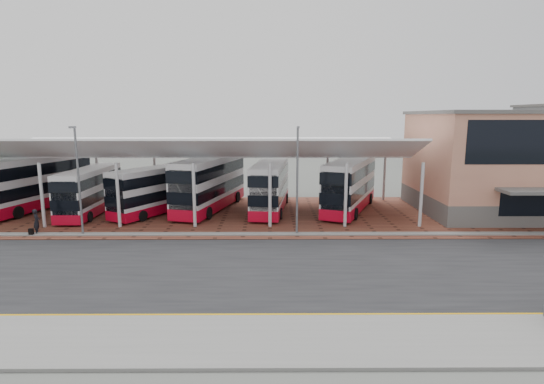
% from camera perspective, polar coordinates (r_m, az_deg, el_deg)
% --- Properties ---
extents(ground, '(140.00, 140.00, 0.00)m').
position_cam_1_polar(ground, '(25.94, -0.25, -9.60)').
color(ground, '#4D504A').
extents(road, '(120.00, 14.00, 0.02)m').
position_cam_1_polar(road, '(24.99, -0.25, -10.35)').
color(road, black).
rests_on(road, ground).
extents(forecourt, '(72.00, 16.00, 0.06)m').
position_cam_1_polar(forecourt, '(38.47, 2.71, -2.98)').
color(forecourt, brown).
rests_on(forecourt, ground).
extents(sidewalk, '(120.00, 4.00, 0.14)m').
position_cam_1_polar(sidewalk, '(17.69, -0.21, -19.28)').
color(sidewalk, slate).
rests_on(sidewalk, ground).
extents(north_kerb, '(120.00, 0.80, 0.14)m').
position_cam_1_polar(north_kerb, '(31.82, -0.27, -5.70)').
color(north_kerb, slate).
rests_on(north_kerb, ground).
extents(yellow_line_near, '(120.00, 0.12, 0.01)m').
position_cam_1_polar(yellow_line_near, '(19.48, -0.23, -16.50)').
color(yellow_line_near, '#D99C01').
rests_on(yellow_line_near, road).
extents(yellow_line_far, '(120.00, 0.12, 0.01)m').
position_cam_1_polar(yellow_line_far, '(19.75, -0.23, -16.11)').
color(yellow_line_far, '#D99C01').
rests_on(yellow_line_far, road).
extents(canopy, '(37.00, 11.63, 7.07)m').
position_cam_1_polar(canopy, '(38.92, -9.19, 5.65)').
color(canopy, silver).
rests_on(canopy, ground).
extents(terminal, '(18.40, 14.40, 9.25)m').
position_cam_1_polar(terminal, '(44.90, 30.59, 3.50)').
color(terminal, '#5A5855').
rests_on(terminal, ground).
extents(lamp_west, '(0.16, 0.90, 8.07)m').
position_cam_1_polar(lamp_west, '(34.00, -24.60, 1.79)').
color(lamp_west, slate).
rests_on(lamp_west, ground).
extents(lamp_east, '(0.16, 0.90, 8.07)m').
position_cam_1_polar(lamp_east, '(31.06, 3.42, 1.98)').
color(lamp_east, slate).
rests_on(lamp_east, ground).
extents(bus_0, '(5.66, 12.42, 4.99)m').
position_cam_1_polar(bus_0, '(45.87, -29.09, 1.06)').
color(bus_0, silver).
rests_on(bus_0, forecourt).
extents(bus_1, '(2.53, 9.95, 4.10)m').
position_cam_1_polar(bus_1, '(41.50, -23.27, 0.07)').
color(bus_1, silver).
rests_on(bus_1, forecourt).
extents(bus_2, '(7.05, 10.05, 4.21)m').
position_cam_1_polar(bus_2, '(39.93, -14.96, 0.27)').
color(bus_2, silver).
rests_on(bus_2, forecourt).
extents(bus_3, '(5.64, 12.28, 4.93)m').
position_cam_1_polar(bus_3, '(40.27, -8.33, 1.11)').
color(bus_3, silver).
rests_on(bus_3, forecourt).
extents(bus_4, '(3.75, 11.15, 4.51)m').
position_cam_1_polar(bus_4, '(39.46, -0.20, 0.72)').
color(bus_4, silver).
rests_on(bus_4, forecourt).
extents(bus_5, '(6.91, 11.65, 4.75)m').
position_cam_1_polar(bus_5, '(40.16, 10.45, 0.89)').
color(bus_5, silver).
rests_on(bus_5, forecourt).
extents(pedestrian, '(0.66, 0.80, 1.89)m').
position_cam_1_polar(pedestrian, '(36.33, -29.08, -3.49)').
color(pedestrian, black).
rests_on(pedestrian, forecourt).
extents(suitcase, '(0.31, 0.22, 0.53)m').
position_cam_1_polar(suitcase, '(36.17, -29.65, -4.70)').
color(suitcase, black).
rests_on(suitcase, forecourt).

